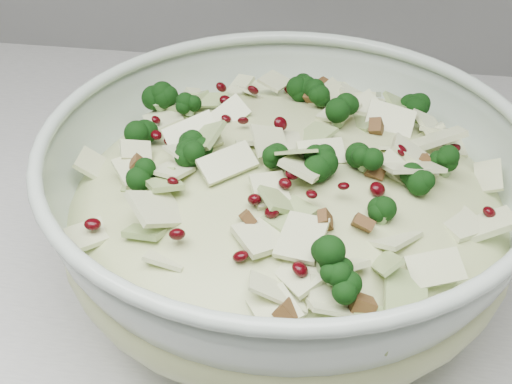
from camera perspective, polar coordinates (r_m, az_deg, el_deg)
mixing_bowl at (r=0.50m, az=2.42°, el=-1.74°), size 0.40×0.40×0.13m
salad at (r=0.49m, az=2.48°, el=0.24°), size 0.42×0.42×0.13m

